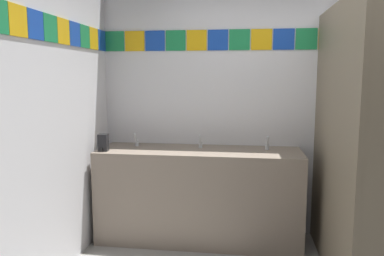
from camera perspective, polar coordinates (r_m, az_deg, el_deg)
name	(u,v)px	position (r m, az deg, el deg)	size (l,w,h in m)	color
wall_back	(292,97)	(3.95, 14.60, 4.45)	(3.80, 0.09, 2.75)	silver
wall_side	(17,108)	(2.77, -24.46, 2.70)	(0.09, 3.09, 2.75)	silver
vanity_counter	(199,194)	(3.78, 1.05, -9.65)	(1.92, 0.59, 0.89)	gray
faucet_left	(136,141)	(3.88, -8.23, -1.94)	(0.04, 0.10, 0.14)	silver
faucet_center	(200,143)	(3.75, 1.23, -2.19)	(0.04, 0.10, 0.14)	silver
faucet_right	(267,144)	(3.73, 11.07, -2.39)	(0.04, 0.10, 0.14)	silver
soap_dispenser	(103,143)	(3.70, -12.97, -2.11)	(0.09, 0.09, 0.16)	black
stall_divider	(364,148)	(3.04, 24.10, -2.72)	(0.92, 1.48, 2.15)	#726651
toilet	(380,221)	(3.92, 26.05, -12.20)	(0.39, 0.49, 0.74)	white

